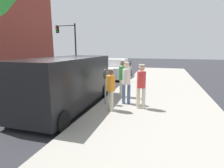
# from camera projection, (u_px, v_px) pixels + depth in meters

# --- Properties ---
(ground_plane) EXTENTS (80.00, 80.00, 0.00)m
(ground_plane) POSITION_uv_depth(u_px,v_px,m) (74.00, 107.00, 7.71)
(ground_plane) COLOR #2D2D33
(sidewalk_slab) EXTENTS (5.00, 32.00, 0.15)m
(sidewalk_slab) POSITION_uv_depth(u_px,v_px,m) (156.00, 113.00, 6.71)
(sidewalk_slab) COLOR #9E998E
(sidewalk_slab) RESTS_ON ground
(parking_meter_near) EXTENTS (0.14, 0.18, 1.52)m
(parking_meter_near) POSITION_uv_depth(u_px,v_px,m) (105.00, 81.00, 7.43)
(parking_meter_near) COLOR gray
(parking_meter_near) RESTS_ON sidewalk_slab
(parking_meter_far) EXTENTS (0.14, 0.18, 1.52)m
(parking_meter_far) POSITION_uv_depth(u_px,v_px,m) (130.00, 67.00, 12.69)
(parking_meter_far) COLOR gray
(parking_meter_far) RESTS_ON sidewalk_slab
(pedestrian_in_red) EXTENTS (0.36, 0.34, 1.77)m
(pedestrian_in_red) POSITION_uv_depth(u_px,v_px,m) (141.00, 83.00, 6.89)
(pedestrian_in_red) COLOR beige
(pedestrian_in_red) RESTS_ON sidewalk_slab
(pedestrian_in_orange) EXTENTS (0.34, 0.34, 1.62)m
(pedestrian_in_orange) POSITION_uv_depth(u_px,v_px,m) (111.00, 87.00, 6.69)
(pedestrian_in_orange) COLOR beige
(pedestrian_in_orange) RESTS_ON sidewalk_slab
(pedestrian_in_white) EXTENTS (0.35, 0.34, 1.80)m
(pedestrian_in_white) POSITION_uv_depth(u_px,v_px,m) (126.00, 80.00, 7.48)
(pedestrian_in_white) COLOR #4C608C
(pedestrian_in_white) RESTS_ON sidewalk_slab
(pedestrian_in_green) EXTENTS (0.34, 0.35, 1.80)m
(pedestrian_in_green) POSITION_uv_depth(u_px,v_px,m) (122.00, 76.00, 8.57)
(pedestrian_in_green) COLOR beige
(pedestrian_in_green) RESTS_ON sidewalk_slab
(parked_van) EXTENTS (2.18, 5.22, 2.15)m
(parked_van) POSITION_uv_depth(u_px,v_px,m) (68.00, 81.00, 7.37)
(parked_van) COLOR black
(parked_van) RESTS_ON ground
(parked_sedan_ahead) EXTENTS (2.02, 4.43, 1.65)m
(parked_sedan_ahead) POSITION_uv_depth(u_px,v_px,m) (117.00, 69.00, 15.33)
(parked_sedan_ahead) COLOR white
(parked_sedan_ahead) RESTS_ON ground
(traffic_light_corner) EXTENTS (2.48, 0.42, 5.20)m
(traffic_light_corner) POSITION_uv_depth(u_px,v_px,m) (69.00, 39.00, 19.54)
(traffic_light_corner) COLOR black
(traffic_light_corner) RESTS_ON ground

